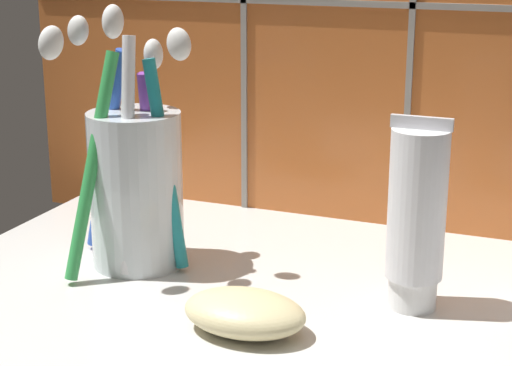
% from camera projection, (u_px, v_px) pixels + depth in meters
% --- Properties ---
extents(sink_counter, '(0.56, 0.39, 0.02)m').
position_uv_depth(sink_counter, '(313.00, 330.00, 0.54)').
color(sink_counter, silver).
rests_on(sink_counter, ground).
extents(toothbrush_cup, '(0.11, 0.10, 0.19)m').
position_uv_depth(toothbrush_cup, '(135.00, 181.00, 0.61)').
color(toothbrush_cup, silver).
rests_on(toothbrush_cup, sink_counter).
extents(toothpaste_tube, '(0.04, 0.04, 0.13)m').
position_uv_depth(toothpaste_tube, '(417.00, 216.00, 0.54)').
color(toothpaste_tube, white).
rests_on(toothpaste_tube, sink_counter).
extents(soap_bar, '(0.08, 0.05, 0.03)m').
position_uv_depth(soap_bar, '(245.00, 313.00, 0.52)').
color(soap_bar, beige).
rests_on(soap_bar, sink_counter).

